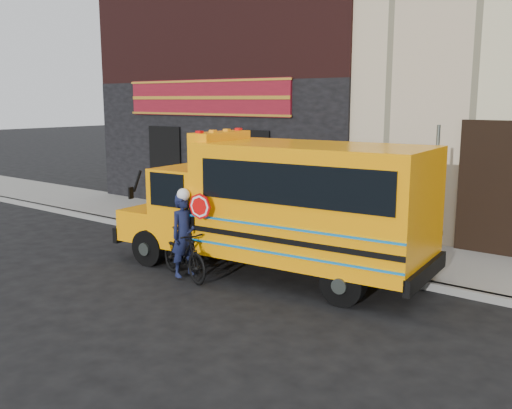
{
  "coord_description": "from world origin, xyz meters",
  "views": [
    {
      "loc": [
        7.2,
        -7.73,
        3.6
      ],
      "look_at": [
        -0.24,
        1.85,
        1.36
      ],
      "focal_mm": 40.0,
      "sensor_mm": 36.0,
      "label": 1
    }
  ],
  "objects_px": {
    "sign_pole": "(435,198)",
    "cyclist": "(184,237)",
    "school_bus": "(283,204)",
    "bicycle": "(184,254)"
  },
  "relations": [
    {
      "from": "bicycle",
      "to": "school_bus",
      "type": "bearing_deg",
      "value": -30.02
    },
    {
      "from": "school_bus",
      "to": "bicycle",
      "type": "bearing_deg",
      "value": -136.54
    },
    {
      "from": "school_bus",
      "to": "cyclist",
      "type": "bearing_deg",
      "value": -137.56
    },
    {
      "from": "school_bus",
      "to": "cyclist",
      "type": "relative_size",
      "value": 4.17
    },
    {
      "from": "school_bus",
      "to": "bicycle",
      "type": "distance_m",
      "value": 2.26
    },
    {
      "from": "sign_pole",
      "to": "cyclist",
      "type": "height_order",
      "value": "sign_pole"
    },
    {
      "from": "bicycle",
      "to": "cyclist",
      "type": "height_order",
      "value": "cyclist"
    },
    {
      "from": "sign_pole",
      "to": "cyclist",
      "type": "relative_size",
      "value": 1.84
    },
    {
      "from": "sign_pole",
      "to": "bicycle",
      "type": "xyz_separation_m",
      "value": [
        -4.11,
        -2.71,
        -1.21
      ]
    },
    {
      "from": "sign_pole",
      "to": "cyclist",
      "type": "xyz_separation_m",
      "value": [
        -4.12,
        -2.67,
        -0.88
      ]
    }
  ]
}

